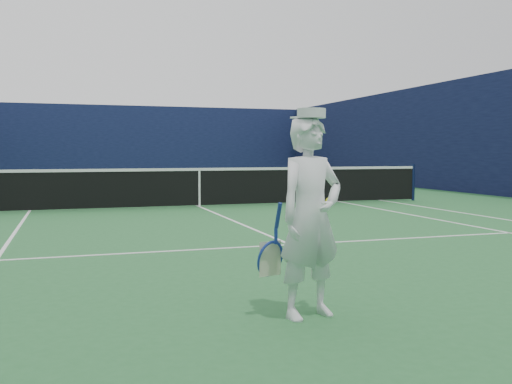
# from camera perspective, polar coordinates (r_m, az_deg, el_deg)

# --- Properties ---
(ground) EXTENTS (80.00, 80.00, 0.00)m
(ground) POSITION_cam_1_polar(r_m,az_deg,el_deg) (14.83, -5.67, -1.48)
(ground) COLOR #256331
(ground) RESTS_ON ground
(court_markings) EXTENTS (11.03, 23.83, 0.01)m
(court_markings) POSITION_cam_1_polar(r_m,az_deg,el_deg) (14.83, -5.67, -1.47)
(court_markings) COLOR white
(court_markings) RESTS_ON ground
(windscreen_fence) EXTENTS (20.12, 36.12, 4.00)m
(windscreen_fence) POSITION_cam_1_polar(r_m,az_deg,el_deg) (14.78, -5.73, 6.26)
(windscreen_fence) COLOR #0F1639
(windscreen_fence) RESTS_ON ground
(tennis_net) EXTENTS (12.88, 0.09, 1.07)m
(tennis_net) POSITION_cam_1_polar(r_m,az_deg,el_deg) (14.79, -5.69, 0.66)
(tennis_net) COLOR #141E4C
(tennis_net) RESTS_ON ground
(tennis_player) EXTENTS (0.83, 0.56, 1.78)m
(tennis_player) POSITION_cam_1_polar(r_m,az_deg,el_deg) (4.87, 5.47, -2.45)
(tennis_player) COLOR white
(tennis_player) RESTS_ON ground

